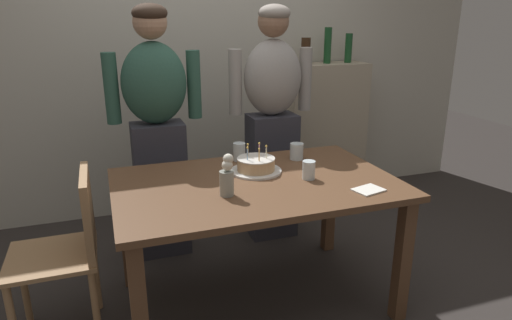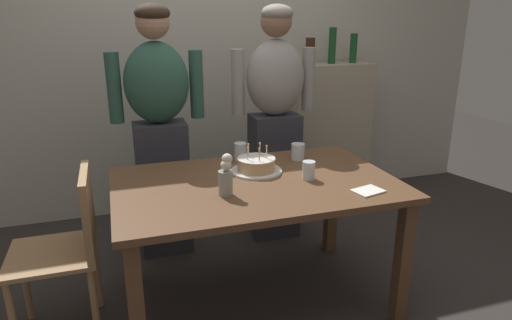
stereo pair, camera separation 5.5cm
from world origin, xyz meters
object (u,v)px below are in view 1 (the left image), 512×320
at_px(water_glass_near, 297,151).
at_px(dining_chair, 70,243).
at_px(birthday_cake, 256,165).
at_px(flower_vase, 227,177).
at_px(person_man_bearded, 157,130).
at_px(napkin_stack, 368,190).
at_px(water_glass_side, 239,152).
at_px(person_woman_cardigan, 272,121).
at_px(water_glass_far, 309,170).

relative_size(water_glass_near, dining_chair, 0.12).
distance_m(birthday_cake, flower_vase, 0.38).
distance_m(flower_vase, person_man_bearded, 0.93).
xyz_separation_m(birthday_cake, napkin_stack, (0.45, -0.46, -0.03)).
xyz_separation_m(water_glass_near, water_glass_side, (-0.34, 0.09, 0.00)).
distance_m(flower_vase, person_woman_cardigan, 1.08).
bearing_deg(water_glass_near, flower_vase, -143.14).
distance_m(napkin_stack, person_woman_cardigan, 1.10).
bearing_deg(water_glass_side, water_glass_near, -15.27).
relative_size(birthday_cake, water_glass_near, 2.89).
bearing_deg(water_glass_far, flower_vase, -170.55).
bearing_deg(dining_chair, person_man_bearded, 143.36).
height_order(birthday_cake, dining_chair, birthday_cake).
bearing_deg(water_glass_far, birthday_cake, 139.26).
height_order(person_woman_cardigan, dining_chair, person_woman_cardigan).
relative_size(person_man_bearded, dining_chair, 1.90).
relative_size(flower_vase, person_man_bearded, 0.13).
height_order(water_glass_near, flower_vase, flower_vase).
bearing_deg(flower_vase, water_glass_side, 66.77).
height_order(water_glass_near, water_glass_side, water_glass_side).
distance_m(water_glass_far, napkin_stack, 0.34).
relative_size(napkin_stack, dining_chair, 0.17).
bearing_deg(water_glass_far, person_woman_cardigan, 82.69).
bearing_deg(dining_chair, napkin_stack, 76.28).
bearing_deg(birthday_cake, flower_vase, -131.41).
bearing_deg(water_glass_side, flower_vase, -113.23).
bearing_deg(flower_vase, person_woman_cardigan, 57.05).
relative_size(water_glass_near, person_woman_cardigan, 0.06).
xyz_separation_m(birthday_cake, water_glass_side, (-0.03, 0.23, 0.02)).
bearing_deg(person_man_bearded, napkin_stack, 130.01).
bearing_deg(flower_vase, napkin_stack, -14.52).
xyz_separation_m(water_glass_far, person_man_bearded, (-0.70, 0.83, 0.08)).
bearing_deg(flower_vase, person_man_bearded, 103.47).
distance_m(water_glass_side, person_woman_cardigan, 0.54).
height_order(napkin_stack, dining_chair, dining_chair).
relative_size(water_glass_far, napkin_stack, 0.68).
xyz_separation_m(water_glass_side, dining_chair, (-0.98, -0.34, -0.28)).
bearing_deg(birthday_cake, napkin_stack, -45.92).
bearing_deg(water_glass_far, person_man_bearded, 130.22).
bearing_deg(dining_chair, birthday_cake, 95.98).
bearing_deg(person_man_bearded, water_glass_side, 138.22).
height_order(birthday_cake, person_woman_cardigan, person_woman_cardigan).
height_order(water_glass_side, person_man_bearded, person_man_bearded).
xyz_separation_m(napkin_stack, person_man_bearded, (-0.91, 1.08, 0.13)).
bearing_deg(water_glass_far, water_glass_side, 120.94).
xyz_separation_m(water_glass_side, flower_vase, (-0.22, -0.51, 0.04)).
height_order(person_man_bearded, person_woman_cardigan, same).
bearing_deg(napkin_stack, water_glass_near, 102.38).
relative_size(flower_vase, dining_chair, 0.24).
height_order(water_glass_far, dining_chair, dining_chair).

